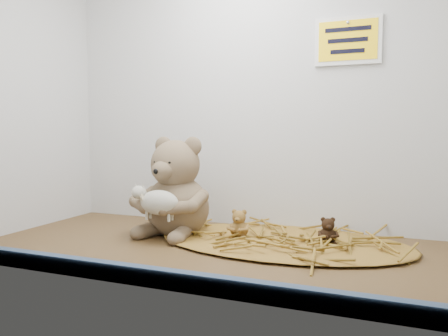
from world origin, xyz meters
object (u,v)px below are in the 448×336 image
at_px(toy_lamb, 159,203).
at_px(mini_teddy_brown, 328,229).
at_px(mini_teddy_tan, 239,222).
at_px(main_teddy, 177,186).

height_order(toy_lamb, mini_teddy_brown, toy_lamb).
xyz_separation_m(mini_teddy_tan, mini_teddy_brown, (0.23, 0.02, -0.00)).
bearing_deg(toy_lamb, mini_teddy_tan, 27.66).
relative_size(main_teddy, toy_lamb, 1.97).
bearing_deg(mini_teddy_brown, main_teddy, 166.83).
xyz_separation_m(main_teddy, toy_lamb, (0.00, -0.10, -0.03)).
bearing_deg(mini_teddy_brown, mini_teddy_tan, 169.51).
bearing_deg(toy_lamb, main_teddy, 90.00).
distance_m(main_teddy, mini_teddy_brown, 0.43).
xyz_separation_m(toy_lamb, mini_teddy_tan, (0.19, 0.10, -0.06)).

